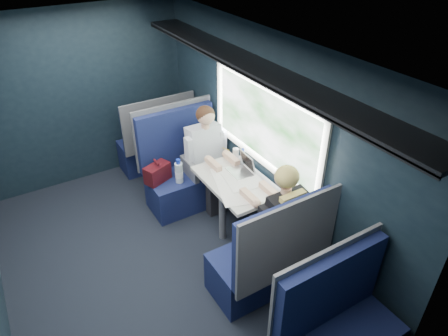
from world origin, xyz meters
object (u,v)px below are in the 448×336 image
laptop (243,167)px  table (234,187)px  man (208,153)px  bottle_small (243,157)px  seat_bay_far (267,260)px  seat_row_front (156,143)px  seat_row_back (337,334)px  cup (236,152)px  woman (280,216)px  seat_bay_near (184,173)px

laptop → table: bearing=-148.6°
man → bottle_small: size_ratio=6.72×
seat_bay_far → seat_row_front: seat_bay_far is taller
seat_row_back → cup: size_ratio=12.50×
seat_bay_far → laptop: 1.12m
seat_bay_far → woman: (0.25, 0.17, 0.31)m
table → laptop: bearing=31.4°
woman → cup: size_ratio=14.25×
laptop → cup: 0.35m
man → bottle_small: man is taller
woman → bottle_small: woman is taller
woman → laptop: woman is taller
seat_row_front → woman: woman is taller
seat_bay_near → seat_row_front: bearing=89.2°
seat_bay_near → woman: 1.63m
table → seat_bay_far: bearing=-101.8°
cup → table: bearing=-124.1°
seat_row_front → woman: (0.25, -2.50, 0.32)m
man → laptop: man is taller
laptop → woman: bearing=-98.2°
seat_bay_near → cup: 0.75m
seat_row_back → cup: 2.32m
seat_bay_near → man: bearing=-33.3°
laptop → cup: (0.11, 0.33, -0.01)m
table → seat_row_back: 1.82m
table → cup: size_ratio=10.78×
seat_bay_near → seat_bay_far: (0.01, -1.75, -0.01)m
laptop → seat_row_front: bearing=102.3°
seat_bay_far → seat_row_back: (0.00, -0.92, -0.00)m
table → man: size_ratio=0.76×
table → laptop: (0.19, 0.11, 0.14)m
seat_bay_far → cup: size_ratio=13.58×
seat_row_front → seat_row_back: 3.59m
seat_bay_far → seat_row_front: 2.67m
seat_bay_far → seat_row_back: seat_bay_far is taller
seat_bay_near → laptop: (0.38, -0.76, 0.38)m
table → seat_bay_near: seat_bay_near is taller
seat_bay_far → bottle_small: 1.28m
table → seat_bay_near: 0.93m
seat_bay_far → cup: (0.48, 1.31, 0.37)m
seat_bay_far → bottle_small: bearing=68.1°
table → seat_bay_far: seat_bay_far is taller
table → woman: 0.71m
seat_row_front → woman: size_ratio=0.88×
seat_row_front → seat_row_back: same height
woman → cup: (0.23, 1.15, 0.06)m
bottle_small → man: bearing=114.5°
bottle_small → cup: 0.19m
seat_bay_far → woman: woman is taller
seat_bay_near → laptop: size_ratio=4.22×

